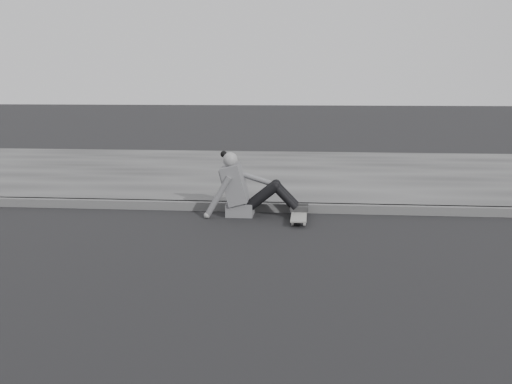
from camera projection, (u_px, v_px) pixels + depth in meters
The scene contains 5 objects.
ground at pixel (189, 269), 5.51m from camera, with size 80.00×80.00×0.00m, color black.
curb at pixel (227, 206), 8.02m from camera, with size 24.00×0.16×0.12m, color #4B4B4B.
sidewalk at pixel (249, 173), 10.97m from camera, with size 24.00×6.00×0.12m, color #3C3C3C.
skateboard at pixel (299, 216), 7.40m from camera, with size 0.20×0.78×0.09m.
seated_woman at pixel (245, 189), 7.66m from camera, with size 1.38×0.46×0.88m.
Camera 1 is at (1.13, -5.18, 1.78)m, focal length 40.00 mm.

